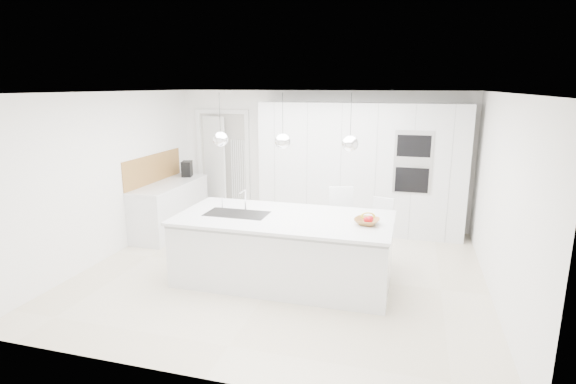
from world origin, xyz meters
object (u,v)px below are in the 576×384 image
(island_base, at_px, (283,251))
(bar_stool_left, at_px, (339,227))
(bar_stool_right, at_px, (382,233))
(espresso_machine, at_px, (187,169))
(fruit_bowl, at_px, (367,221))

(island_base, relative_size, bar_stool_left, 2.49)
(island_base, height_order, bar_stool_right, bar_stool_right)
(bar_stool_left, height_order, bar_stool_right, bar_stool_left)
(espresso_machine, bearing_deg, bar_stool_right, -34.59)
(island_base, height_order, espresso_machine, espresso_machine)
(bar_stool_left, xyz_separation_m, bar_stool_right, (0.62, 0.06, -0.07))
(fruit_bowl, xyz_separation_m, bar_stool_left, (-0.49, 0.86, -0.38))
(fruit_bowl, distance_m, espresso_machine, 4.21)
(island_base, bearing_deg, espresso_machine, 139.69)
(espresso_machine, relative_size, bar_stool_left, 0.26)
(espresso_machine, relative_size, bar_stool_right, 0.29)
(island_base, bearing_deg, fruit_bowl, -0.35)
(island_base, height_order, fruit_bowl, fruit_bowl)
(fruit_bowl, xyz_separation_m, bar_stool_right, (0.13, 0.91, -0.44))
(bar_stool_left, bearing_deg, bar_stool_right, -10.22)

